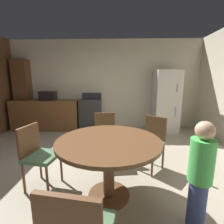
{
  "coord_description": "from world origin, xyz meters",
  "views": [
    {
      "loc": [
        0.37,
        -2.17,
        1.43
      ],
      "look_at": [
        0.28,
        0.82,
        0.86
      ],
      "focal_mm": 25.19,
      "sensor_mm": 36.0,
      "label": 1
    }
  ],
  "objects_px": {
    "chair_north": "(105,134)",
    "person_child": "(200,173)",
    "chair_northeast": "(152,139)",
    "chair_west": "(37,152)",
    "dining_table": "(109,151)",
    "oven_range": "(91,114)",
    "refrigerator": "(166,101)",
    "microwave": "(48,96)"
  },
  "relations": [
    {
      "from": "chair_north",
      "to": "person_child",
      "type": "relative_size",
      "value": 0.8
    },
    {
      "from": "oven_range",
      "to": "chair_northeast",
      "type": "height_order",
      "value": "oven_range"
    },
    {
      "from": "chair_north",
      "to": "oven_range",
      "type": "bearing_deg",
      "value": -170.0
    },
    {
      "from": "refrigerator",
      "to": "microwave",
      "type": "xyz_separation_m",
      "value": [
        -3.49,
        0.05,
        0.15
      ]
    },
    {
      "from": "refrigerator",
      "to": "chair_north",
      "type": "bearing_deg",
      "value": -131.63
    },
    {
      "from": "refrigerator",
      "to": "person_child",
      "type": "distance_m",
      "value": 3.3
    },
    {
      "from": "dining_table",
      "to": "chair_west",
      "type": "xyz_separation_m",
      "value": [
        -0.97,
        0.16,
        -0.1
      ]
    },
    {
      "from": "refrigerator",
      "to": "dining_table",
      "type": "xyz_separation_m",
      "value": [
        -1.52,
        -2.82,
        -0.27
      ]
    },
    {
      "from": "oven_range",
      "to": "chair_west",
      "type": "xyz_separation_m",
      "value": [
        -0.28,
        -2.71,
        0.03
      ]
    },
    {
      "from": "microwave",
      "to": "dining_table",
      "type": "height_order",
      "value": "microwave"
    },
    {
      "from": "dining_table",
      "to": "person_child",
      "type": "distance_m",
      "value": 0.97
    },
    {
      "from": "dining_table",
      "to": "chair_north",
      "type": "relative_size",
      "value": 1.43
    },
    {
      "from": "oven_range",
      "to": "refrigerator",
      "type": "bearing_deg",
      "value": -1.39
    },
    {
      "from": "chair_northeast",
      "to": "person_child",
      "type": "bearing_deg",
      "value": 54.18
    },
    {
      "from": "chair_northeast",
      "to": "person_child",
      "type": "xyz_separation_m",
      "value": [
        0.21,
        -1.11,
        0.08
      ]
    },
    {
      "from": "chair_northeast",
      "to": "person_child",
      "type": "relative_size",
      "value": 0.8
    },
    {
      "from": "refrigerator",
      "to": "chair_northeast",
      "type": "xyz_separation_m",
      "value": [
        -0.85,
        -2.11,
        -0.38
      ]
    },
    {
      "from": "chair_northeast",
      "to": "person_child",
      "type": "distance_m",
      "value": 1.14
    },
    {
      "from": "oven_range",
      "to": "person_child",
      "type": "xyz_separation_m",
      "value": [
        1.58,
        -3.27,
        0.11
      ]
    },
    {
      "from": "microwave",
      "to": "chair_northeast",
      "type": "relative_size",
      "value": 0.51
    },
    {
      "from": "dining_table",
      "to": "chair_northeast",
      "type": "distance_m",
      "value": 0.99
    },
    {
      "from": "chair_north",
      "to": "chair_west",
      "type": "relative_size",
      "value": 1.0
    },
    {
      "from": "chair_northeast",
      "to": "chair_north",
      "type": "bearing_deg",
      "value": -64.94
    },
    {
      "from": "chair_northeast",
      "to": "microwave",
      "type": "bearing_deg",
      "value": -86.0
    },
    {
      "from": "refrigerator",
      "to": "microwave",
      "type": "height_order",
      "value": "refrigerator"
    },
    {
      "from": "oven_range",
      "to": "chair_north",
      "type": "relative_size",
      "value": 1.26
    },
    {
      "from": "chair_north",
      "to": "person_child",
      "type": "xyz_separation_m",
      "value": [
        1.01,
        -1.37,
        0.08
      ]
    },
    {
      "from": "person_child",
      "to": "chair_north",
      "type": "bearing_deg",
      "value": -29.76
    },
    {
      "from": "microwave",
      "to": "person_child",
      "type": "height_order",
      "value": "microwave"
    },
    {
      "from": "microwave",
      "to": "person_child",
      "type": "bearing_deg",
      "value": -48.88
    },
    {
      "from": "chair_west",
      "to": "chair_north",
      "type": "bearing_deg",
      "value": 53.25
    },
    {
      "from": "oven_range",
      "to": "chair_north",
      "type": "xyz_separation_m",
      "value": [
        0.58,
        -1.9,
        0.03
      ]
    },
    {
      "from": "chair_north",
      "to": "chair_northeast",
      "type": "height_order",
      "value": "same"
    },
    {
      "from": "microwave",
      "to": "chair_northeast",
      "type": "bearing_deg",
      "value": -39.25
    },
    {
      "from": "chair_northeast",
      "to": "chair_west",
      "type": "distance_m",
      "value": 1.74
    },
    {
      "from": "dining_table",
      "to": "chair_west",
      "type": "bearing_deg",
      "value": 170.38
    },
    {
      "from": "chair_west",
      "to": "refrigerator",
      "type": "bearing_deg",
      "value": 56.47
    },
    {
      "from": "dining_table",
      "to": "chair_west",
      "type": "distance_m",
      "value": 0.99
    },
    {
      "from": "oven_range",
      "to": "chair_north",
      "type": "distance_m",
      "value": 1.99
    },
    {
      "from": "oven_range",
      "to": "chair_northeast",
      "type": "bearing_deg",
      "value": -57.65
    },
    {
      "from": "oven_range",
      "to": "dining_table",
      "type": "xyz_separation_m",
      "value": [
        0.69,
        -2.88,
        0.14
      ]
    },
    {
      "from": "oven_range",
      "to": "dining_table",
      "type": "height_order",
      "value": "oven_range"
    }
  ]
}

